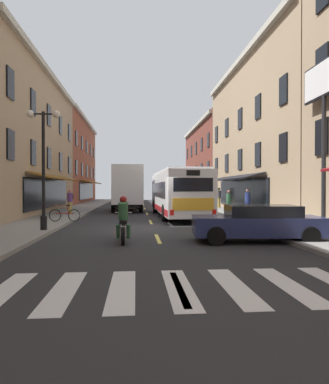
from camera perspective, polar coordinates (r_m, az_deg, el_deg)
name	(u,v)px	position (r m, az deg, el deg)	size (l,w,h in m)	color
ground_plane	(153,229)	(16.77, -1.87, -6.16)	(34.80, 80.00, 0.10)	#28282B
lane_centre_dashes	(154,229)	(16.52, -1.83, -6.07)	(0.14, 73.90, 0.01)	#DBCC4C
crosswalk_near	(179,288)	(6.96, 2.43, -15.49)	(7.10, 2.80, 0.01)	silver
sidewalk_left	(28,228)	(17.49, -21.66, -5.53)	(3.00, 80.00, 0.14)	gray
sidewalk_right	(272,226)	(18.04, 17.28, -5.32)	(3.00, 80.00, 0.14)	gray
billboard_sign	(324,98)	(16.43, 24.86, 13.85)	(0.40, 3.19, 7.19)	black
transit_bus	(177,193)	(23.31, 2.07, -0.13)	(2.86, 11.49, 3.08)	silver
box_truck	(127,188)	(29.23, -6.28, 0.65)	(2.75, 7.39, 3.72)	#B21E19
sedan_near	(258,223)	(12.98, 15.16, -4.91)	(4.73, 2.30, 1.32)	navy
sedan_mid	(130,198)	(40.32, -5.64, -1.07)	(1.96, 4.41, 1.44)	#515154
motorcycle_rider	(123,222)	(12.49, -6.82, -5.00)	(0.62, 2.07, 1.66)	black
bicycle_near	(65,215)	(19.32, -16.17, -3.64)	(1.70, 0.48, 0.91)	black
pedestrian_near	(70,201)	(25.19, -15.35, -1.39)	(0.38, 0.52, 1.72)	#B29947
pedestrian_mid	(219,197)	(31.78, 8.98, -0.88)	(0.36, 0.36, 1.84)	#B29947
pedestrian_far	(229,201)	(25.81, 10.56, -1.49)	(0.36, 0.36, 1.64)	#33663F
pedestrian_rear	(248,202)	(23.55, 13.56, -1.54)	(0.36, 0.36, 1.75)	navy
street_lamp_twin	(43,164)	(15.77, -19.37, 4.46)	(1.42, 0.32, 5.15)	black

